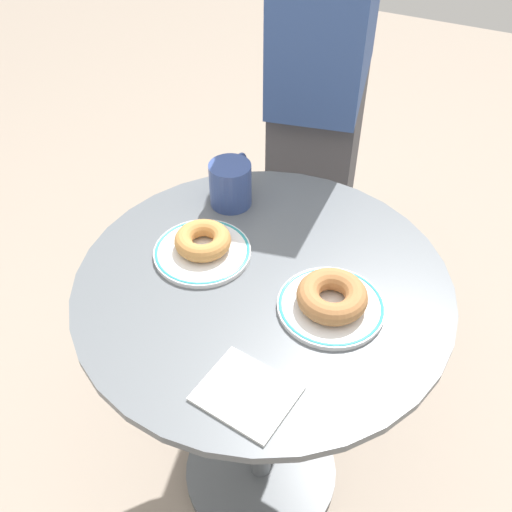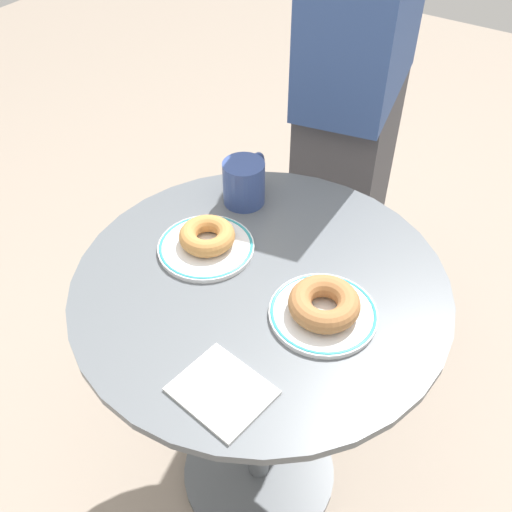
{
  "view_description": "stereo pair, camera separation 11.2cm",
  "coord_description": "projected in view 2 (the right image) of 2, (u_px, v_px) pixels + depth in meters",
  "views": [
    {
      "loc": [
        0.32,
        -0.71,
        1.58
      ],
      "look_at": [
        -0.03,
        0.03,
        0.81
      ],
      "focal_mm": 40.82,
      "sensor_mm": 36.0,
      "label": 1
    },
    {
      "loc": [
        0.42,
        -0.66,
        1.58
      ],
      "look_at": [
        -0.03,
        0.03,
        0.81
      ],
      "focal_mm": 40.82,
      "sensor_mm": 36.0,
      "label": 2
    }
  ],
  "objects": [
    {
      "name": "cafe_table",
      "position": [
        260.0,
        365.0,
        1.3
      ],
      "size": [
        0.73,
        0.73,
        0.78
      ],
      "color": "#565B60",
      "rests_on": "ground"
    },
    {
      "name": "person_figure",
      "position": [
        352.0,
        110.0,
        1.56
      ],
      "size": [
        0.3,
        0.48,
        1.62
      ],
      "color": "#3D3D42",
      "rests_on": "ground"
    },
    {
      "name": "paper_napkin",
      "position": [
        222.0,
        391.0,
        0.93
      ],
      "size": [
        0.16,
        0.14,
        0.01
      ],
      "primitive_type": "cube",
      "rotation": [
        0.0,
        0.0,
        -0.14
      ],
      "color": "white",
      "rests_on": "cafe_table"
    },
    {
      "name": "coffee_mug",
      "position": [
        245.0,
        182.0,
        1.27
      ],
      "size": [
        0.09,
        0.14,
        0.1
      ],
      "color": "#334784",
      "rests_on": "cafe_table"
    },
    {
      "name": "plate_left",
      "position": [
        206.0,
        247.0,
        1.18
      ],
      "size": [
        0.2,
        0.2,
        0.01
      ],
      "color": "white",
      "rests_on": "cafe_table"
    },
    {
      "name": "donut_old_fashioned",
      "position": [
        207.0,
        236.0,
        1.17
      ],
      "size": [
        0.15,
        0.15,
        0.04
      ],
      "primitive_type": "torus",
      "rotation": [
        0.0,
        0.0,
        3.59
      ],
      "color": "#BC7F42",
      "rests_on": "plate_left"
    },
    {
      "name": "donut_cinnamon",
      "position": [
        324.0,
        304.0,
        1.03
      ],
      "size": [
        0.18,
        0.18,
        0.04
      ],
      "primitive_type": "torus",
      "rotation": [
        0.0,
        0.0,
        2.09
      ],
      "color": "#A36B3D",
      "rests_on": "plate_right"
    },
    {
      "name": "ground_plane",
      "position": [
        259.0,
        474.0,
        1.66
      ],
      "size": [
        7.0,
        7.0,
        0.02
      ],
      "primitive_type": "cube",
      "color": "gray"
    },
    {
      "name": "plate_right",
      "position": [
        323.0,
        313.0,
        1.05
      ],
      "size": [
        0.2,
        0.2,
        0.01
      ],
      "color": "white",
      "rests_on": "cafe_table"
    }
  ]
}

